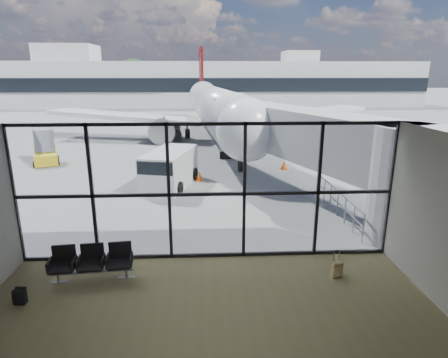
{
  "coord_description": "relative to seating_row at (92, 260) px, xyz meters",
  "views": [
    {
      "loc": [
        -0.03,
        -11.37,
        5.91
      ],
      "look_at": [
        0.7,
        3.0,
        1.85
      ],
      "focal_mm": 30.0,
      "sensor_mm": 36.0,
      "label": 1
    }
  ],
  "objects": [
    {
      "name": "service_van",
      "position": [
        1.43,
        9.49,
        0.41
      ],
      "size": [
        2.96,
        4.77,
        1.93
      ],
      "rotation": [
        0.0,
        0.0,
        -0.24
      ],
      "color": "silver",
      "rests_on": "ground"
    },
    {
      "name": "seating_row",
      "position": [
        0.0,
        0.0,
        0.0
      ],
      "size": [
        2.37,
        0.86,
        1.05
      ],
      "rotation": [
        0.0,
        0.0,
        0.09
      ],
      "color": "gray",
      "rests_on": "ground"
    },
    {
      "name": "backpack",
      "position": [
        -1.57,
        -1.24,
        -0.36
      ],
      "size": [
        0.32,
        0.31,
        0.45
      ],
      "rotation": [
        0.0,
        0.0,
        -0.13
      ],
      "color": "black",
      "rests_on": "ground"
    },
    {
      "name": "suitcase",
      "position": [
        7.29,
        -0.32,
        -0.33
      ],
      "size": [
        0.33,
        0.26,
        0.83
      ],
      "rotation": [
        0.0,
        0.0,
        0.14
      ],
      "color": "#948153",
      "rests_on": "ground"
    },
    {
      "name": "ground",
      "position": [
        3.43,
        41.19,
        -0.58
      ],
      "size": [
        220.0,
        220.0,
        0.0
      ],
      "primitive_type": "plane",
      "color": "slate",
      "rests_on": "ground"
    },
    {
      "name": "tree_5",
      "position": [
        -11.57,
        73.19,
        5.29
      ],
      "size": [
        6.27,
        6.27,
        9.03
      ],
      "color": "#382619",
      "rests_on": "ground"
    },
    {
      "name": "traffic_cone_c",
      "position": [
        8.43,
        12.88,
        -0.29
      ],
      "size": [
        0.44,
        0.44,
        0.62
      ],
      "color": "#D64C0B",
      "rests_on": "ground"
    },
    {
      "name": "belt_loader",
      "position": [
        0.42,
        25.03,
        -0.01
      ],
      "size": [
        1.66,
        3.81,
        1.72
      ],
      "rotation": [
        0.0,
        0.0,
        0.06
      ],
      "color": "black",
      "rests_on": "ground"
    },
    {
      "name": "tree_3",
      "position": [
        -23.57,
        73.19,
        4.05
      ],
      "size": [
        4.95,
        4.95,
        7.12
      ],
      "color": "#382619",
      "rests_on": "ground"
    },
    {
      "name": "tree_1",
      "position": [
        -35.57,
        73.19,
        4.67
      ],
      "size": [
        5.61,
        5.61,
        8.07
      ],
      "color": "#382619",
      "rests_on": "ground"
    },
    {
      "name": "lounge_shell",
      "position": [
        3.43,
        -3.61,
        2.07
      ],
      "size": [
        12.02,
        8.01,
        4.51
      ],
      "color": "brown",
      "rests_on": "ground"
    },
    {
      "name": "tree_2",
      "position": [
        -29.57,
        73.19,
        5.29
      ],
      "size": [
        6.27,
        6.27,
        9.03
      ],
      "color": "#382619",
      "rests_on": "ground"
    },
    {
      "name": "far_terminal",
      "position": [
        2.84,
        63.16,
        3.63
      ],
      "size": [
        80.0,
        12.2,
        11.0
      ],
      "color": "beige",
      "rests_on": "ground"
    },
    {
      "name": "airliner",
      "position": [
        4.35,
        26.25,
        2.26
      ],
      "size": [
        31.14,
        36.15,
        9.31
      ],
      "rotation": [
        0.0,
        0.0,
        0.09
      ],
      "color": "silver",
      "rests_on": "ground"
    },
    {
      "name": "apron_railing",
      "position": [
        9.03,
        4.69,
        0.14
      ],
      "size": [
        0.06,
        5.46,
        1.11
      ],
      "color": "gray",
      "rests_on": "ground"
    },
    {
      "name": "glass_curtain_wall",
      "position": [
        3.43,
        1.19,
        1.66
      ],
      "size": [
        12.1,
        0.12,
        4.5
      ],
      "color": "white",
      "rests_on": "ground"
    },
    {
      "name": "tree_4",
      "position": [
        -17.57,
        73.19,
        4.67
      ],
      "size": [
        5.61,
        5.61,
        8.07
      ],
      "color": "#382619",
      "rests_on": "ground"
    },
    {
      "name": "jet_bridge",
      "position": [
        8.33,
        8.27,
        2.18
      ],
      "size": [
        8.0,
        16.5,
        4.33
      ],
      "color": "#939497",
      "rests_on": "ground"
    },
    {
      "name": "traffic_cone_a",
      "position": [
        3.03,
        10.43,
        -0.3
      ],
      "size": [
        0.41,
        0.41,
        0.59
      ],
      "color": "#EA570C",
      "rests_on": "ground"
    },
    {
      "name": "mobile_stairs",
      "position": [
        -7.44,
        15.29,
        -0.09
      ],
      "size": [
        2.34,
        3.23,
        2.07
      ],
      "rotation": [
        0.0,
        0.0,
        0.38
      ],
      "color": "gold",
      "rests_on": "ground"
    }
  ]
}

